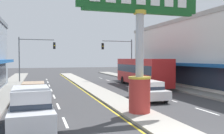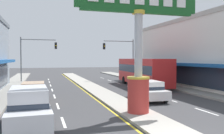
# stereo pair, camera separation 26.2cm
# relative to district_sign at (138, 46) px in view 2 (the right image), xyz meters

# --- Properties ---
(median_strip) EXTENTS (2.13, 52.00, 0.14)m
(median_strip) POSITION_rel_district_sign_xyz_m (-0.00, 12.77, -3.95)
(median_strip) COLOR #A39E93
(median_strip) RESTS_ON ground
(sidewalk_left) EXTENTS (2.49, 60.00, 0.18)m
(sidewalk_left) POSITION_rel_district_sign_xyz_m (-8.91, 10.77, -3.93)
(sidewalk_left) COLOR gray
(sidewalk_left) RESTS_ON ground
(sidewalk_right) EXTENTS (2.49, 60.00, 0.18)m
(sidewalk_right) POSITION_rel_district_sign_xyz_m (8.91, 10.77, -3.93)
(sidewalk_right) COLOR gray
(sidewalk_right) RESTS_ON ground
(lane_markings) EXTENTS (8.87, 52.00, 0.01)m
(lane_markings) POSITION_rel_district_sign_xyz_m (-0.00, 11.41, -4.01)
(lane_markings) COLOR silver
(lane_markings) RESTS_ON ground
(district_sign) EXTENTS (7.44, 1.31, 7.48)m
(district_sign) POSITION_rel_district_sign_xyz_m (0.00, 0.00, 0.00)
(district_sign) COLOR #B7332D
(district_sign) RESTS_ON median_strip
(storefront_right) EXTENTS (10.34, 25.05, 7.88)m
(storefront_right) POSITION_rel_district_sign_xyz_m (14.25, 11.43, -0.08)
(storefront_right) COLOR silver
(storefront_right) RESTS_ON ground
(traffic_light_left_side) EXTENTS (4.86, 0.46, 6.20)m
(traffic_light_left_side) POSITION_rel_district_sign_xyz_m (-6.30, 21.73, 0.23)
(traffic_light_left_side) COLOR slate
(traffic_light_left_side) RESTS_ON ground
(traffic_light_right_side) EXTENTS (4.86, 0.46, 6.20)m
(traffic_light_right_side) POSITION_rel_district_sign_xyz_m (6.30, 21.28, 0.23)
(traffic_light_right_side) COLOR slate
(traffic_light_right_side) RESTS_ON ground
(sedan_near_right_lane) EXTENTS (1.88, 4.32, 1.53)m
(sedan_near_right_lane) POSITION_rel_district_sign_xyz_m (-6.01, 5.57, -3.23)
(sedan_near_right_lane) COLOR tan
(sedan_near_right_lane) RESTS_ON ground
(bus_far_right_lane) EXTENTS (2.85, 11.27, 3.26)m
(bus_far_right_lane) POSITION_rel_district_sign_xyz_m (6.02, 13.11, -2.15)
(bus_far_right_lane) COLOR #B21E1E
(bus_far_right_lane) RESTS_ON ground
(sedan_mid_left_lane) EXTENTS (1.88, 4.32, 1.53)m
(sedan_mid_left_lane) POSITION_rel_district_sign_xyz_m (2.71, 4.38, -3.23)
(sedan_mid_left_lane) COLOR white
(sedan_mid_left_lane) RESTS_ON ground
(suv_far_left_oncoming) EXTENTS (2.11, 4.67, 1.90)m
(suv_far_left_oncoming) POSITION_rel_district_sign_xyz_m (-6.02, -0.94, -3.03)
(suv_far_left_oncoming) COLOR silver
(suv_far_left_oncoming) RESTS_ON ground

